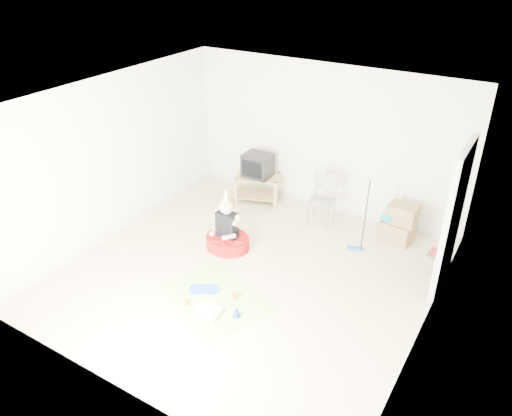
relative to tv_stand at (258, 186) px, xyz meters
The scene contains 16 objects.
ground 2.39m from the tv_stand, 62.31° to the right, with size 5.00×5.00×0.00m, color beige.
doorway_recess 3.77m from the tv_stand, 14.10° to the right, with size 0.02×0.90×2.05m, color black.
tv_stand is the anchor object (origin of this frame).
crt_tv 0.42m from the tv_stand, ahead, with size 0.50×0.41×0.43m, color black.
folding_chair 1.40m from the tv_stand, ahead, with size 0.45×0.44×0.90m.
cardboard_boxes 2.67m from the tv_stand, ahead, with size 0.55×0.44×0.64m.
floor_mop 2.30m from the tv_stand, 16.09° to the right, with size 0.29×0.36×1.09m.
book_pile 3.36m from the tv_stand, ahead, with size 0.23×0.29×0.06m.
seated_woman 1.71m from the tv_stand, 74.98° to the right, with size 0.74×0.74×1.04m.
party_mat 2.99m from the tv_stand, 69.99° to the right, with size 1.45×1.05×0.01m, color #FF359F.
birthday_cake 3.31m from the tv_stand, 69.85° to the right, with size 0.30×0.25×0.14m.
blue_plate_near 2.83m from the tv_stand, 72.18° to the right, with size 0.25×0.25×0.01m, color blue.
blue_plate_far 2.87m from the tv_stand, 75.91° to the right, with size 0.25×0.25×0.01m, color blue.
orange_cup_near 2.96m from the tv_stand, 64.91° to the right, with size 0.08×0.08×0.09m, color #D45117.
orange_cup_far 3.21m from the tv_stand, 76.23° to the right, with size 0.07×0.07×0.08m, color #D45117.
blue_party_hat 3.31m from the tv_stand, 63.54° to the right, with size 0.11×0.11×0.16m, color #1734A6.
Camera 1 is at (3.21, -5.03, 4.38)m, focal length 35.00 mm.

